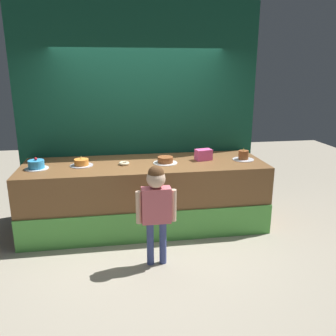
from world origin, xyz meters
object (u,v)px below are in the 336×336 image
(donut, at_px, (124,163))
(cake_far_right, at_px, (243,156))
(pink_box, at_px, (203,155))
(cake_center_left, at_px, (81,163))
(cake_far_left, at_px, (36,165))
(child_figure, at_px, (156,202))
(cake_center_right, at_px, (165,160))

(donut, relative_size, cake_far_right, 0.48)
(pink_box, xyz_separation_m, cake_far_right, (0.57, -0.09, -0.02))
(donut, height_order, cake_center_left, cake_center_left)
(pink_box, xyz_separation_m, cake_far_left, (-2.28, -0.11, -0.02))
(child_figure, relative_size, cake_center_right, 3.54)
(pink_box, height_order, cake_far_left, cake_far_left)
(cake_center_left, relative_size, cake_far_right, 1.01)
(donut, height_order, cake_far_left, cake_far_left)
(donut, distance_m, cake_center_left, 0.57)
(cake_center_left, height_order, cake_center_right, cake_center_left)
(pink_box, xyz_separation_m, cake_center_right, (-0.57, -0.10, -0.04))
(cake_far_left, xyz_separation_m, cake_center_left, (0.57, 0.07, -0.01))
(pink_box, relative_size, cake_center_left, 0.73)
(pink_box, xyz_separation_m, cake_center_left, (-1.71, -0.05, -0.04))
(cake_far_left, distance_m, cake_center_left, 0.57)
(pink_box, height_order, cake_center_left, pink_box)
(pink_box, height_order, cake_center_right, pink_box)
(child_figure, bearing_deg, pink_box, 53.19)
(cake_center_right, height_order, cake_far_right, cake_far_right)
(pink_box, bearing_deg, donut, -175.63)
(donut, bearing_deg, cake_center_right, -0.93)
(donut, bearing_deg, cake_far_right, 0.00)
(child_figure, height_order, donut, child_figure)
(donut, bearing_deg, cake_far_left, -178.74)
(cake_far_left, height_order, cake_center_right, cake_far_left)
(donut, xyz_separation_m, cake_center_right, (0.57, -0.01, 0.02))
(donut, xyz_separation_m, cake_far_left, (-1.14, -0.03, 0.03))
(cake_far_left, bearing_deg, cake_far_right, 0.50)
(pink_box, height_order, cake_far_right, cake_far_right)
(child_figure, distance_m, cake_far_right, 1.75)
(child_figure, relative_size, cake_far_left, 3.91)
(child_figure, relative_size, cake_far_right, 3.90)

